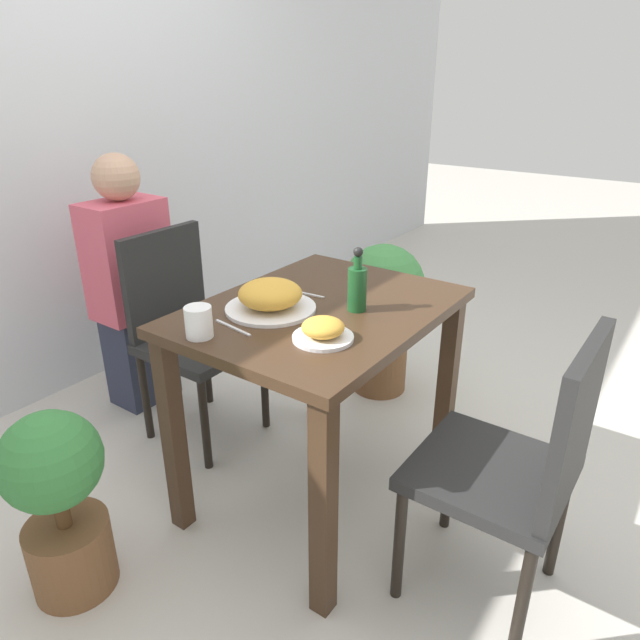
% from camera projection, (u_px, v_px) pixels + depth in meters
% --- Properties ---
extents(ground_plane, '(16.00, 16.00, 0.00)m').
position_uv_depth(ground_plane, '(320.00, 492.00, 2.18)').
color(ground_plane, beige).
extents(wall_back, '(8.00, 0.05, 2.60)m').
position_uv_depth(wall_back, '(33.00, 116.00, 2.47)').
color(wall_back, silver).
rests_on(wall_back, ground_plane).
extents(dining_table, '(0.92, 0.71, 0.77)m').
position_uv_depth(dining_table, '(320.00, 344.00, 1.93)').
color(dining_table, '#3D2819').
rests_on(dining_table, ground_plane).
extents(chair_near, '(0.42, 0.42, 0.89)m').
position_uv_depth(chair_near, '(521.00, 462.00, 1.55)').
color(chair_near, black).
rests_on(chair_near, ground_plane).
extents(chair_far, '(0.42, 0.42, 0.89)m').
position_uv_depth(chair_far, '(187.00, 325.00, 2.39)').
color(chair_far, black).
rests_on(chair_far, ground_plane).
extents(food_plate, '(0.29, 0.29, 0.10)m').
position_uv_depth(food_plate, '(270.00, 297.00, 1.83)').
color(food_plate, white).
rests_on(food_plate, dining_table).
extents(side_plate, '(0.18, 0.18, 0.07)m').
position_uv_depth(side_plate, '(323.00, 330.00, 1.63)').
color(side_plate, white).
rests_on(side_plate, dining_table).
extents(drink_cup, '(0.08, 0.08, 0.09)m').
position_uv_depth(drink_cup, '(199.00, 322.00, 1.64)').
color(drink_cup, white).
rests_on(drink_cup, dining_table).
extents(sauce_bottle, '(0.06, 0.06, 0.21)m').
position_uv_depth(sauce_bottle, '(357.00, 286.00, 1.81)').
color(sauce_bottle, '#194C23').
rests_on(sauce_bottle, dining_table).
extents(fork_utensil, '(0.03, 0.16, 0.00)m').
position_uv_depth(fork_utensil, '(233.00, 328.00, 1.71)').
color(fork_utensil, silver).
rests_on(fork_utensil, dining_table).
extents(spoon_utensil, '(0.02, 0.16, 0.00)m').
position_uv_depth(spoon_utensil, '(304.00, 293.00, 1.98)').
color(spoon_utensil, silver).
rests_on(spoon_utensil, dining_table).
extents(potted_plant_left, '(0.29, 0.29, 0.62)m').
position_uv_depth(potted_plant_left, '(59.00, 498.00, 1.66)').
color(potted_plant_left, brown).
rests_on(potted_plant_left, ground_plane).
extents(potted_plant_right, '(0.39, 0.39, 0.75)m').
position_uv_depth(potted_plant_right, '(382.00, 304.00, 2.73)').
color(potted_plant_right, brown).
rests_on(potted_plant_right, ground_plane).
extents(person_figure, '(0.34, 0.22, 1.17)m').
position_uv_depth(person_figure, '(131.00, 286.00, 2.59)').
color(person_figure, '#2D3347').
rests_on(person_figure, ground_plane).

